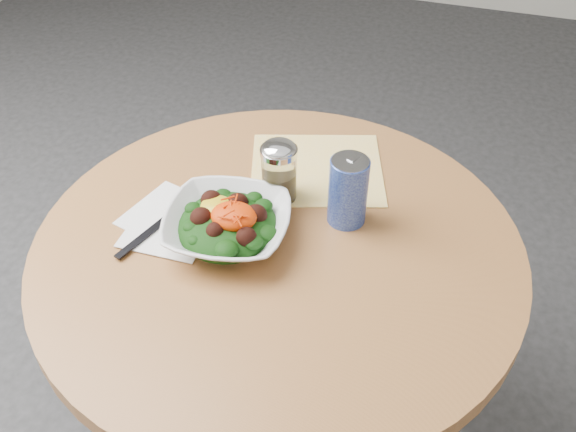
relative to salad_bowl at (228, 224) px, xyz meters
name	(u,v)px	position (x,y,z in m)	size (l,w,h in m)	color
table	(279,311)	(0.09, 0.02, -0.23)	(0.90, 0.90, 0.75)	black
cloth_napkin	(317,169)	(0.10, 0.25, -0.03)	(0.27, 0.25, 0.00)	#FFB50D
paper_napkins	(170,221)	(-0.12, 0.00, -0.03)	(0.19, 0.21, 0.00)	white
salad_bowl	(228,224)	(0.00, 0.00, 0.00)	(0.26, 0.26, 0.09)	silver
fork	(161,224)	(-0.13, -0.01, -0.03)	(0.08, 0.21, 0.00)	black
spice_shaker	(279,172)	(0.05, 0.14, 0.03)	(0.07, 0.07, 0.13)	silver
beverage_can	(348,191)	(0.19, 0.12, 0.04)	(0.07, 0.07, 0.14)	#0D1994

